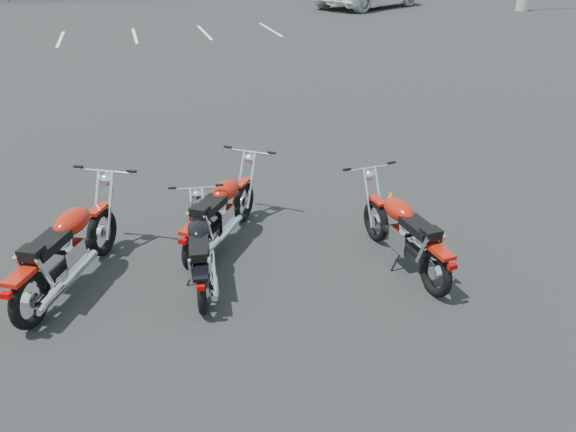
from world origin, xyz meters
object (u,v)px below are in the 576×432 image
object	(u,v)px
motorcycle_rear_red	(405,233)
motorcycle_front_red	(67,250)
motorcycle_second_black	(200,252)
motorcycle_third_red	(221,212)

from	to	relation	value
motorcycle_rear_red	motorcycle_front_red	bearing A→B (deg)	170.67
motorcycle_second_black	motorcycle_third_red	xyz separation A→B (m)	(0.42, 0.90, 0.06)
motorcycle_rear_red	motorcycle_third_red	bearing A→B (deg)	150.49
motorcycle_front_red	motorcycle_rear_red	bearing A→B (deg)	-9.33
motorcycle_second_black	motorcycle_rear_red	xyz separation A→B (m)	(2.64, -0.35, 0.05)
motorcycle_front_red	motorcycle_second_black	size ratio (longest dim) A/B	1.19
motorcycle_third_red	motorcycle_rear_red	distance (m)	2.54
motorcycle_second_black	motorcycle_rear_red	bearing A→B (deg)	-7.63
motorcycle_front_red	motorcycle_second_black	world-z (taller)	motorcycle_front_red
motorcycle_front_red	motorcycle_rear_red	size ratio (longest dim) A/B	1.05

